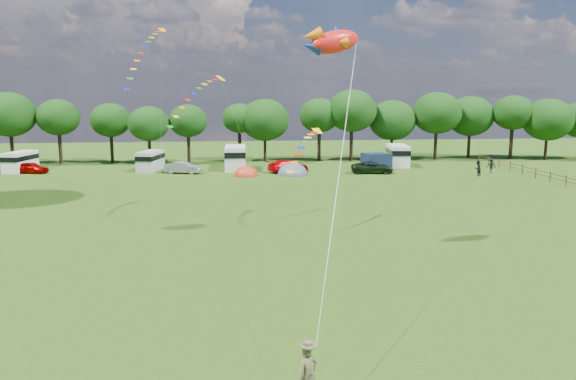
{
  "coord_description": "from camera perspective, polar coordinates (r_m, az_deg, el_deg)",
  "views": [
    {
      "loc": [
        -3.53,
        -25.23,
        9.81
      ],
      "look_at": [
        0.0,
        8.0,
        4.0
      ],
      "focal_mm": 35.0,
      "sensor_mm": 36.0,
      "label": 1
    }
  ],
  "objects": [
    {
      "name": "campervan_b",
      "position": [
        73.67,
        -13.8,
        2.97
      ],
      "size": [
        3.19,
        5.39,
        2.48
      ],
      "rotation": [
        0.0,
        0.0,
        1.35
      ],
      "color": "#B8B8BA",
      "rests_on": "ground"
    },
    {
      "name": "awning_navy",
      "position": [
        73.97,
        8.95,
        2.92
      ],
      "size": [
        3.85,
        3.41,
        2.05
      ],
      "primitive_type": "cube",
      "rotation": [
        0.0,
        0.0,
        0.26
      ],
      "color": "#131F3A",
      "rests_on": "ground"
    },
    {
      "name": "streamer_kite_c",
      "position": [
        41.37,
        1.93,
        4.81
      ],
      "size": [
        3.28,
        4.97,
        2.84
      ],
      "rotation": [
        0.0,
        0.0,
        0.49
      ],
      "color": "#FFEF02",
      "rests_on": "ground"
    },
    {
      "name": "walker_a",
      "position": [
        70.4,
        18.72,
        2.08
      ],
      "size": [
        1.05,
        0.92,
        1.83
      ],
      "primitive_type": "imported",
      "rotation": [
        0.0,
        0.0,
        3.66
      ],
      "color": "black",
      "rests_on": "ground"
    },
    {
      "name": "campervan_a",
      "position": [
        78.2,
        -25.56,
        2.68
      ],
      "size": [
        3.19,
        5.45,
        2.5
      ],
      "rotation": [
        0.0,
        0.0,
        1.36
      ],
      "color": "white",
      "rests_on": "ground"
    },
    {
      "name": "kite_flyer",
      "position": [
        18.73,
        2.05,
        -18.27
      ],
      "size": [
        0.86,
        0.78,
        1.97
      ],
      "primitive_type": "imported",
      "rotation": [
        0.0,
        0.0,
        0.56
      ],
      "color": "brown",
      "rests_on": "ground"
    },
    {
      "name": "streamer_kite_a",
      "position": [
        53.66,
        -14.09,
        13.8
      ],
      "size": [
        3.38,
        5.57,
        5.77
      ],
      "rotation": [
        0.0,
        0.0,
        0.61
      ],
      "color": "#ECA000",
      "rests_on": "ground"
    },
    {
      "name": "campervan_c",
      "position": [
        72.78,
        -5.35,
        3.37
      ],
      "size": [
        2.84,
        6.27,
        3.03
      ],
      "rotation": [
        0.0,
        0.0,
        1.54
      ],
      "color": "white",
      "rests_on": "ground"
    },
    {
      "name": "tree_line",
      "position": [
        80.78,
        0.22,
        7.41
      ],
      "size": [
        102.98,
        10.98,
        10.27
      ],
      "color": "black",
      "rests_on": "ground"
    },
    {
      "name": "walker_b",
      "position": [
        73.93,
        19.93,
        2.36
      ],
      "size": [
        1.23,
        0.69,
        1.81
      ],
      "primitive_type": "imported",
      "rotation": [
        0.0,
        0.0,
        3.02
      ],
      "color": "black",
      "rests_on": "ground"
    },
    {
      "name": "streamer_kite_b",
      "position": [
        43.61,
        -8.88,
        9.78
      ],
      "size": [
        4.31,
        4.82,
        3.84
      ],
      "rotation": [
        0.0,
        0.0,
        1.07
      ],
      "color": "yellow",
      "rests_on": "ground"
    },
    {
      "name": "car_c",
      "position": [
        70.07,
        0.03,
        2.45
      ],
      "size": [
        5.56,
        4.06,
        1.54
      ],
      "primitive_type": "imported",
      "rotation": [
        0.0,
        0.0,
        1.99
      ],
      "color": "#B80004",
      "rests_on": "ground"
    },
    {
      "name": "fence",
      "position": [
        70.1,
        24.47,
        1.51
      ],
      "size": [
        0.12,
        33.12,
        1.2
      ],
      "color": "#472D19",
      "rests_on": "ground"
    },
    {
      "name": "ground_plane",
      "position": [
        27.3,
        1.81,
        -11.2
      ],
      "size": [
        180.0,
        180.0,
        0.0
      ],
      "primitive_type": "plane",
      "color": "black",
      "rests_on": "ground"
    },
    {
      "name": "car_d",
      "position": [
        69.88,
        8.56,
        2.28
      ],
      "size": [
        5.57,
        3.11,
        1.44
      ],
      "primitive_type": "imported",
      "rotation": [
        0.0,
        0.0,
        1.43
      ],
      "color": "black",
      "rests_on": "ground"
    },
    {
      "name": "car_b",
      "position": [
        70.11,
        -10.61,
        2.26
      ],
      "size": [
        4.43,
        2.54,
        1.47
      ],
      "primitive_type": "imported",
      "rotation": [
        0.0,
        0.0,
        1.32
      ],
      "color": "gray",
      "rests_on": "ground"
    },
    {
      "name": "fish_kite",
      "position": [
        35.08,
        4.32,
        14.79
      ],
      "size": [
        4.02,
        2.19,
        2.1
      ],
      "rotation": [
        0.0,
        -0.21,
        0.27
      ],
      "color": "red",
      "rests_on": "ground"
    },
    {
      "name": "tent_greyblue",
      "position": [
        68.14,
        0.47,
        1.6
      ],
      "size": [
        3.82,
        4.18,
        2.84
      ],
      "color": "#4C586D",
      "rests_on": "ground"
    },
    {
      "name": "tent_orange",
      "position": [
        67.37,
        -4.29,
        1.48
      ],
      "size": [
        2.96,
        3.24,
        2.32
      ],
      "color": "red",
      "rests_on": "ground"
    },
    {
      "name": "campervan_d",
      "position": [
        77.43,
        11.07,
        3.54
      ],
      "size": [
        3.18,
        6.05,
        2.83
      ],
      "rotation": [
        0.0,
        0.0,
        1.44
      ],
      "color": "white",
      "rests_on": "ground"
    },
    {
      "name": "car_a",
      "position": [
        75.98,
        -24.61,
        2.08
      ],
      "size": [
        4.48,
        2.84,
        1.39
      ],
      "primitive_type": "imported",
      "rotation": [
        0.0,
        0.0,
        1.26
      ],
      "color": "#990100",
      "rests_on": "ground"
    }
  ]
}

